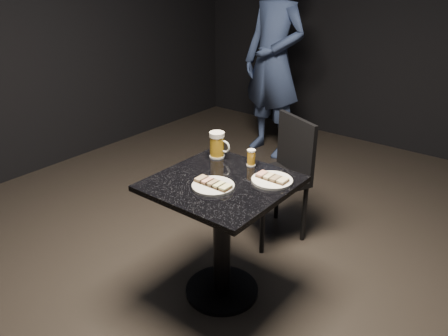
# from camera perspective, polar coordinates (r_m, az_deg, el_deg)

# --- Properties ---
(floor) EXTENTS (6.00, 6.00, 0.00)m
(floor) POSITION_cam_1_polar(r_m,az_deg,el_deg) (2.76, -0.27, -15.79)
(floor) COLOR black
(floor) RESTS_ON ground
(plate_large) EXTENTS (0.22, 0.22, 0.01)m
(plate_large) POSITION_cam_1_polar(r_m,az_deg,el_deg) (2.28, -1.43, -2.37)
(plate_large) COLOR silver
(plate_large) RESTS_ON table
(plate_small) EXTENTS (0.22, 0.22, 0.01)m
(plate_small) POSITION_cam_1_polar(r_m,az_deg,el_deg) (2.35, 6.29, -1.61)
(plate_small) COLOR white
(plate_small) RESTS_ON table
(patron) EXTENTS (0.76, 0.56, 1.90)m
(patron) POSITION_cam_1_polar(r_m,az_deg,el_deg) (4.45, 6.51, 13.64)
(patron) COLOR navy
(patron) RESTS_ON floor
(table) EXTENTS (0.70, 0.70, 0.75)m
(table) POSITION_cam_1_polar(r_m,az_deg,el_deg) (2.46, -0.29, -6.77)
(table) COLOR black
(table) RESTS_ON floor
(beer_mug) EXTENTS (0.13, 0.09, 0.16)m
(beer_mug) POSITION_cam_1_polar(r_m,az_deg,el_deg) (2.61, -0.87, 3.06)
(beer_mug) COLOR silver
(beer_mug) RESTS_ON table
(beer_tumbler) EXTENTS (0.05, 0.05, 0.10)m
(beer_tumbler) POSITION_cam_1_polar(r_m,az_deg,el_deg) (2.52, 3.57, 1.36)
(beer_tumbler) COLOR silver
(beer_tumbler) RESTS_ON table
(chair) EXTENTS (0.54, 0.54, 0.87)m
(chair) POSITION_cam_1_polar(r_m,az_deg,el_deg) (3.08, 7.39, -0.36)
(chair) COLOR black
(chair) RESTS_ON floor
(canapes_on_plate_large) EXTENTS (0.21, 0.07, 0.02)m
(canapes_on_plate_large) POSITION_cam_1_polar(r_m,az_deg,el_deg) (2.27, -1.44, -2.00)
(canapes_on_plate_large) COLOR #4C3521
(canapes_on_plate_large) RESTS_ON plate_large
(canapes_on_plate_small) EXTENTS (0.17, 0.07, 0.02)m
(canapes_on_plate_small) POSITION_cam_1_polar(r_m,az_deg,el_deg) (2.34, 6.31, -1.25)
(canapes_on_plate_small) COLOR #4C3521
(canapes_on_plate_small) RESTS_ON plate_small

